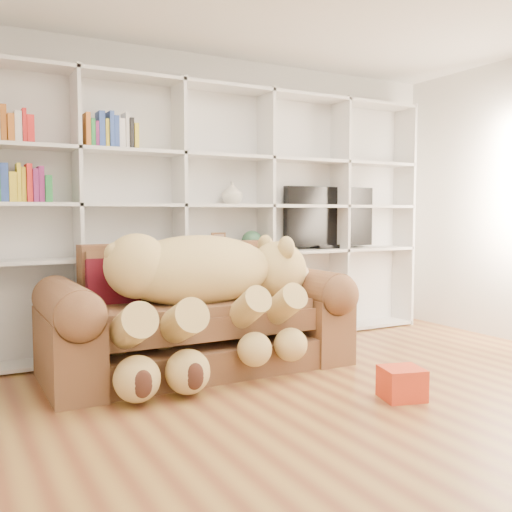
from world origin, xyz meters
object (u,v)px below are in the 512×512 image
teddy_bear (204,285)px  tv (329,218)px  gift_box (402,383)px  sofa (197,322)px

teddy_bear → tv: 2.08m
teddy_bear → tv: tv is taller
gift_box → teddy_bear: bearing=128.8°
sofa → gift_box: 1.64m
gift_box → tv: tv is taller
gift_box → tv: size_ratio=0.24×
sofa → teddy_bear: teddy_bear is taller
tv → sofa: bearing=-158.4°
sofa → gift_box: sofa is taller
teddy_bear → gift_box: bearing=-41.6°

